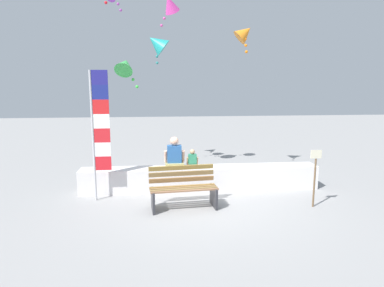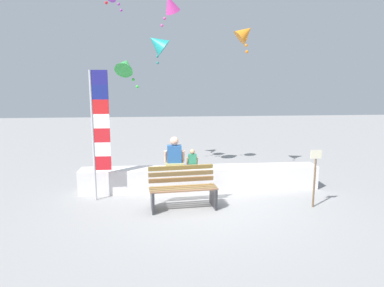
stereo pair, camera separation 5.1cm
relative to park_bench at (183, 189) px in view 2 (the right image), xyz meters
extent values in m
plane|color=gray|center=(0.52, 0.28, -0.41)|extent=(40.00, 40.00, 0.00)
cube|color=silver|center=(0.52, 1.17, -0.11)|extent=(5.95, 0.55, 0.60)
cube|color=#896044|center=(0.02, -0.25, 0.04)|extent=(1.45, 0.21, 0.03)
cube|color=olive|center=(0.01, -0.13, 0.04)|extent=(1.45, 0.21, 0.03)
cube|color=olive|center=(0.00, -0.02, 0.04)|extent=(1.45, 0.21, 0.03)
cube|color=olive|center=(-0.01, 0.09, 0.04)|extent=(1.45, 0.21, 0.03)
cube|color=olive|center=(-0.02, 0.20, 0.16)|extent=(1.45, 0.18, 0.10)
cube|color=olive|center=(-0.02, 0.22, 0.29)|extent=(1.45, 0.18, 0.10)
cube|color=olive|center=(-0.02, 0.24, 0.42)|extent=(1.45, 0.18, 0.10)
cube|color=#2D2D33|center=(-0.65, -0.14, -0.18)|extent=(0.10, 0.53, 0.45)
cube|color=#2D2D33|center=(0.67, -0.02, -0.18)|extent=(0.10, 0.53, 0.45)
cube|color=tan|center=(-0.13, 1.20, 0.25)|extent=(0.45, 0.37, 0.12)
cube|color=#295998|center=(-0.13, 1.20, 0.53)|extent=(0.35, 0.23, 0.43)
cylinder|color=#DFA88D|center=(-0.35, 1.18, 0.48)|extent=(0.07, 0.17, 0.31)
cylinder|color=#DFA88D|center=(0.08, 1.18, 0.48)|extent=(0.07, 0.17, 0.31)
sphere|color=#DFA88D|center=(-0.13, 1.20, 0.86)|extent=(0.22, 0.22, 0.22)
cube|color=brown|center=(0.32, 1.20, 0.23)|extent=(0.26, 0.22, 0.07)
cube|color=#2D805C|center=(0.32, 1.20, 0.39)|extent=(0.20, 0.13, 0.25)
cylinder|color=tan|center=(0.19, 1.19, 0.36)|extent=(0.04, 0.10, 0.18)
cylinder|color=tan|center=(0.45, 1.19, 0.36)|extent=(0.04, 0.10, 0.18)
sphere|color=tan|center=(0.32, 1.20, 0.58)|extent=(0.13, 0.13, 0.13)
cylinder|color=#B7B7BC|center=(-1.98, 0.65, 1.07)|extent=(0.05, 0.05, 2.96)
cube|color=red|center=(-1.77, 0.65, 0.46)|extent=(0.36, 0.02, 0.32)
cube|color=white|center=(-1.77, 0.65, 0.78)|extent=(0.36, 0.02, 0.32)
cube|color=red|center=(-1.77, 0.65, 1.11)|extent=(0.36, 0.02, 0.32)
cube|color=white|center=(-1.77, 0.65, 1.43)|extent=(0.36, 0.02, 0.32)
cube|color=red|center=(-1.77, 0.65, 1.75)|extent=(0.36, 0.02, 0.32)
cube|color=navy|center=(-1.77, 0.65, 2.07)|extent=(0.36, 0.02, 0.32)
cube|color=navy|center=(-1.77, 0.65, 2.39)|extent=(0.36, 0.02, 0.32)
sphere|color=purple|center=(-1.61, 3.38, 4.50)|extent=(0.08, 0.08, 0.08)
sphere|color=purple|center=(-1.53, 3.31, 4.32)|extent=(0.08, 0.08, 0.08)
cone|color=teal|center=(-0.53, 3.09, 3.40)|extent=(0.73, 0.56, 0.74)
sphere|color=teal|center=(-0.52, 3.19, 3.22)|extent=(0.08, 0.08, 0.08)
sphere|color=teal|center=(-0.52, 3.29, 3.04)|extent=(0.08, 0.08, 0.08)
sphere|color=teal|center=(-0.52, 3.39, 2.86)|extent=(0.08, 0.08, 0.08)
cone|color=green|center=(-1.34, 1.95, 2.71)|extent=(0.59, 0.70, 0.62)
sphere|color=green|center=(-1.24, 1.93, 2.53)|extent=(0.08, 0.08, 0.08)
sphere|color=green|center=(-1.14, 1.91, 2.35)|extent=(0.08, 0.08, 0.08)
sphere|color=green|center=(-1.04, 1.89, 2.17)|extent=(0.08, 0.08, 0.08)
cone|color=orange|center=(1.94, 2.68, 3.65)|extent=(0.64, 0.50, 0.63)
sphere|color=orange|center=(1.94, 2.58, 3.47)|extent=(0.08, 0.08, 0.08)
sphere|color=orange|center=(1.93, 2.48, 3.29)|extent=(0.08, 0.08, 0.08)
sphere|color=orange|center=(1.93, 2.38, 3.11)|extent=(0.08, 0.08, 0.08)
cone|color=#DB3D9E|center=(-0.14, 2.77, 4.40)|extent=(0.69, 0.73, 0.60)
sphere|color=#D9499D|center=(-0.22, 2.83, 4.22)|extent=(0.08, 0.08, 0.08)
sphere|color=#D9499D|center=(-0.30, 2.89, 4.04)|extent=(0.08, 0.08, 0.08)
sphere|color=#D9499D|center=(-0.38, 2.95, 3.86)|extent=(0.08, 0.08, 0.08)
sphere|color=red|center=(-1.85, 2.67, 4.38)|extent=(0.08, 0.08, 0.08)
cylinder|color=brown|center=(2.83, -0.25, 0.13)|extent=(0.04, 0.04, 1.08)
cube|color=beige|center=(2.83, -0.25, 0.77)|extent=(0.24, 0.02, 0.18)
camera|label=1|loc=(-0.49, -6.99, 2.26)|focal=31.55mm
camera|label=2|loc=(-0.44, -7.00, 2.26)|focal=31.55mm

